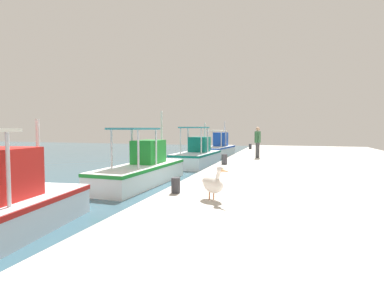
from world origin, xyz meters
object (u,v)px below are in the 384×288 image
(fishing_boat_fourth, at_px, (197,156))
(mooring_bollard_third, at_px, (250,146))
(fishing_boat_fifth, at_px, (219,149))
(mooring_bollard_nearest, at_px, (176,185))
(fisherman_standing, at_px, (258,141))
(fishing_boat_third, at_px, (142,169))
(pelican, at_px, (213,183))
(mooring_bollard_second, at_px, (224,159))

(fishing_boat_fourth, bearing_deg, mooring_bollard_third, -27.53)
(fishing_boat_fifth, bearing_deg, mooring_bollard_nearest, -171.04)
(fisherman_standing, bearing_deg, fishing_boat_fourth, 69.56)
(fishing_boat_third, relative_size, mooring_bollard_nearest, 14.79)
(fishing_boat_fifth, xyz_separation_m, mooring_bollard_nearest, (-17.77, -2.80, 0.30))
(fishing_boat_third, bearing_deg, fishing_boat_fifth, -2.29)
(pelican, xyz_separation_m, mooring_bollard_second, (6.62, 1.06, -0.17))
(fisherman_standing, bearing_deg, fishing_boat_third, 138.92)
(fisherman_standing, distance_m, mooring_bollard_second, 3.79)
(fisherman_standing, height_order, mooring_bollard_nearest, fisherman_standing)
(fishing_boat_fifth, xyz_separation_m, fisherman_standing, (-8.02, -3.97, 1.04))
(fishing_boat_fourth, distance_m, mooring_bollard_third, 6.10)
(pelican, bearing_deg, fishing_boat_third, 41.32)
(fishing_boat_fourth, height_order, mooring_bollard_nearest, fishing_boat_fourth)
(mooring_bollard_second, height_order, mooring_bollard_third, mooring_bollard_second)
(mooring_bollard_second, bearing_deg, mooring_bollard_nearest, 180.00)
(fishing_boat_third, relative_size, fisherman_standing, 3.39)
(pelican, relative_size, mooring_bollard_third, 2.09)
(fishing_boat_fifth, distance_m, pelican, 18.59)
(fisherman_standing, xyz_separation_m, mooring_bollard_second, (-3.54, 1.17, -0.71))
(fishing_boat_fourth, relative_size, pelican, 5.62)
(fishing_boat_third, height_order, pelican, fishing_boat_third)
(mooring_bollard_second, bearing_deg, pelican, -170.89)
(pelican, distance_m, fisherman_standing, 10.17)
(fishing_boat_fifth, relative_size, mooring_bollard_second, 10.68)
(fishing_boat_third, xyz_separation_m, pelican, (-4.99, -4.39, 0.55))
(fishing_boat_fourth, bearing_deg, fishing_boat_fifth, -0.12)
(fishing_boat_fourth, distance_m, mooring_bollard_second, 5.77)
(mooring_bollard_nearest, bearing_deg, fishing_boat_fifth, 8.96)
(fishing_boat_fifth, relative_size, mooring_bollard_third, 12.13)
(fishing_boat_fifth, height_order, pelican, fishing_boat_fifth)
(fishing_boat_fifth, bearing_deg, mooring_bollard_third, -111.93)
(fishing_boat_third, relative_size, fishing_boat_fourth, 1.20)
(mooring_bollard_third, bearing_deg, mooring_bollard_second, -180.00)
(fishing_boat_fourth, distance_m, pelican, 12.28)
(mooring_bollard_third, bearing_deg, mooring_bollard_nearest, 180.00)
(mooring_bollard_second, bearing_deg, fishing_boat_fifth, 13.63)
(fisherman_standing, bearing_deg, pelican, 179.39)
(mooring_bollard_nearest, distance_m, mooring_bollard_third, 16.64)
(pelican, height_order, mooring_bollard_third, pelican)
(mooring_bollard_third, bearing_deg, fishing_boat_fourth, 152.47)
(fishing_boat_fourth, height_order, mooring_bollard_third, fishing_boat_fourth)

